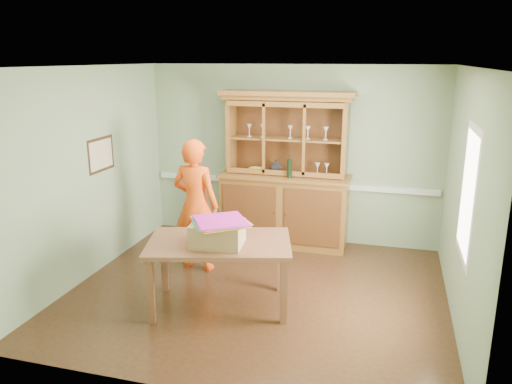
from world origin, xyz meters
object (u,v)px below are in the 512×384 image
(dining_table, at_px, (219,249))
(person, at_px, (196,205))
(china_hutch, at_px, (285,192))
(cardboard_box, at_px, (217,234))

(dining_table, bearing_deg, person, 109.87)
(china_hutch, xyz_separation_m, dining_table, (-0.28, -2.19, -0.11))
(cardboard_box, bearing_deg, dining_table, 100.56)
(cardboard_box, bearing_deg, person, 122.86)
(china_hutch, distance_m, cardboard_box, 2.32)
(china_hutch, xyz_separation_m, person, (-0.95, -1.23, 0.08))
(china_hutch, xyz_separation_m, cardboard_box, (-0.26, -2.30, 0.11))
(dining_table, xyz_separation_m, person, (-0.67, 0.96, 0.19))
(cardboard_box, bearing_deg, china_hutch, 83.66)
(china_hutch, relative_size, cardboard_box, 4.20)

